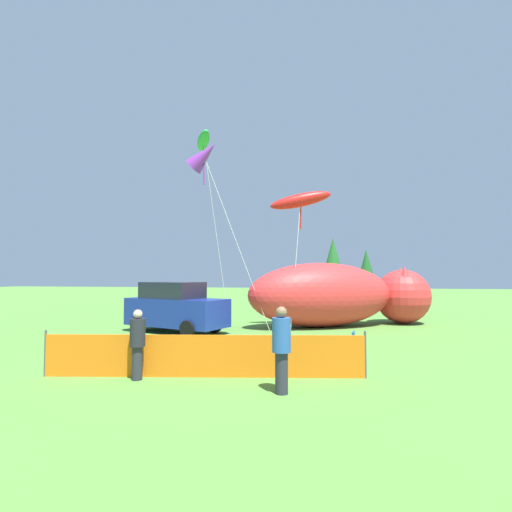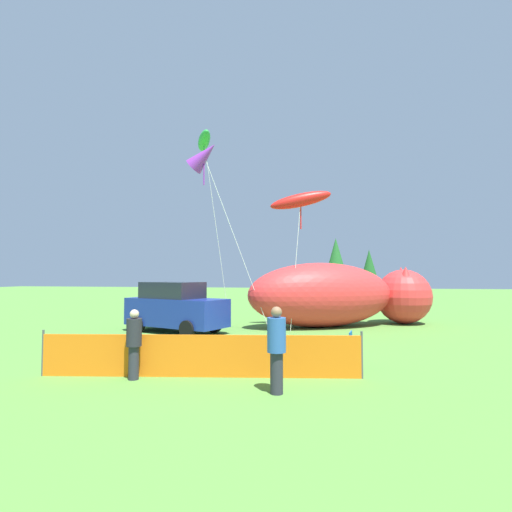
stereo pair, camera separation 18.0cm
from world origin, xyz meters
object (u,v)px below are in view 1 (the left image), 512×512
at_px(parked_car, 175,308).
at_px(folding_chair, 348,346).
at_px(kite_red_lizard, 301,200).
at_px(kite_purple_delta, 204,156).
at_px(spectator_in_yellow_shirt, 281,346).
at_px(kite_green_fish, 203,141).
at_px(inflatable_cat, 339,297).
at_px(spectator_in_blue_shirt, 137,341).

bearing_deg(parked_car, folding_chair, -15.69).
distance_m(kite_red_lizard, kite_purple_delta, 4.71).
height_order(parked_car, folding_chair, parked_car).
xyz_separation_m(spectator_in_yellow_shirt, kite_green_fish, (-5.63, 12.31, 8.60)).
height_order(kite_red_lizard, kite_green_fish, kite_green_fish).
xyz_separation_m(kite_purple_delta, kite_green_fish, (-1.21, 3.63, 1.96)).
bearing_deg(kite_red_lizard, kite_purple_delta, -164.11).
bearing_deg(kite_purple_delta, spectator_in_yellow_shirt, -63.04).
height_order(kite_red_lizard, kite_purple_delta, kite_purple_delta).
bearing_deg(spectator_in_yellow_shirt, kite_purple_delta, 116.96).
height_order(parked_car, inflatable_cat, inflatable_cat).
relative_size(inflatable_cat, kite_red_lizard, 1.41).
relative_size(spectator_in_blue_shirt, spectator_in_yellow_shirt, 0.91).
xyz_separation_m(folding_chair, spectator_in_blue_shirt, (-4.72, -2.24, 0.34)).
bearing_deg(inflatable_cat, folding_chair, -117.06).
relative_size(folding_chair, kite_green_fish, 0.09).
height_order(folding_chair, inflatable_cat, inflatable_cat).
distance_m(kite_purple_delta, kite_green_fish, 4.30).
bearing_deg(folding_chair, kite_green_fish, -45.12).
xyz_separation_m(spectator_in_blue_shirt, kite_red_lizard, (3.04, 9.40, 4.83)).
relative_size(spectator_in_blue_shirt, kite_purple_delta, 0.19).
bearing_deg(kite_green_fish, parked_car, -85.41).
bearing_deg(parked_car, kite_red_lizard, 45.13).
xyz_separation_m(kite_red_lizard, kite_green_fish, (-5.36, 2.45, 3.85)).
distance_m(parked_car, kite_green_fish, 9.75).
height_order(parked_car, kite_purple_delta, kite_purple_delta).
relative_size(inflatable_cat, spectator_in_blue_shirt, 5.68).
distance_m(inflatable_cat, spectator_in_yellow_shirt, 10.93).
relative_size(parked_car, inflatable_cat, 0.52).
bearing_deg(kite_green_fish, kite_purple_delta, -71.52).
bearing_deg(spectator_in_blue_shirt, inflatable_cat, 65.52).
bearing_deg(spectator_in_blue_shirt, kite_red_lizard, 72.09).
distance_m(spectator_in_yellow_shirt, kite_green_fish, 16.03).
bearing_deg(spectator_in_yellow_shirt, inflatable_cat, 82.56).
distance_m(spectator_in_yellow_shirt, kite_purple_delta, 11.78).
bearing_deg(spectator_in_yellow_shirt, spectator_in_blue_shirt, 172.10).
height_order(inflatable_cat, kite_green_fish, kite_green_fish).
relative_size(parked_car, kite_red_lizard, 0.73).
relative_size(inflatable_cat, spectator_in_yellow_shirt, 5.18).
xyz_separation_m(inflatable_cat, kite_purple_delta, (-5.83, -2.15, 6.24)).
distance_m(spectator_in_blue_shirt, kite_purple_delta, 10.68).
bearing_deg(parked_car, kite_green_fish, 115.18).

